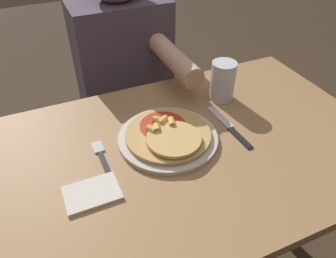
{
  "coord_description": "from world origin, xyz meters",
  "views": [
    {
      "loc": [
        -0.33,
        -0.59,
        1.37
      ],
      "look_at": [
        -0.05,
        0.05,
        0.81
      ],
      "focal_mm": 35.0,
      "sensor_mm": 36.0,
      "label": 1
    }
  ],
  "objects": [
    {
      "name": "knife",
      "position": [
        0.14,
        0.03,
        0.77
      ],
      "size": [
        0.03,
        0.22,
        0.0
      ],
      "color": "black",
      "rests_on": "dining_table"
    },
    {
      "name": "drinking_glass",
      "position": [
        0.2,
        0.17,
        0.84
      ],
      "size": [
        0.08,
        0.08,
        0.13
      ],
      "color": "silver",
      "rests_on": "dining_table"
    },
    {
      "name": "fork",
      "position": [
        -0.24,
        0.04,
        0.77
      ],
      "size": [
        0.03,
        0.18,
        0.0
      ],
      "color": "black",
      "rests_on": "dining_table"
    },
    {
      "name": "plate",
      "position": [
        -0.05,
        0.05,
        0.78
      ],
      "size": [
        0.28,
        0.28,
        0.01
      ],
      "color": "beige",
      "rests_on": "dining_table"
    },
    {
      "name": "pizza",
      "position": [
        -0.05,
        0.04,
        0.8
      ],
      "size": [
        0.24,
        0.24,
        0.04
      ],
      "color": "tan",
      "rests_on": "plate"
    },
    {
      "name": "dining_table",
      "position": [
        0.0,
        0.0,
        0.63
      ],
      "size": [
        1.09,
        0.71,
        0.77
      ],
      "color": "#9E754C",
      "rests_on": "ground_plane"
    },
    {
      "name": "person_diner",
      "position": [
        -0.01,
        0.58,
        0.69
      ],
      "size": [
        0.37,
        0.52,
        1.19
      ],
      "color": "#2D2D38",
      "rests_on": "ground_plane"
    },
    {
      "name": "napkin",
      "position": [
        -0.29,
        -0.06,
        0.77
      ],
      "size": [
        0.13,
        0.09,
        0.01
      ],
      "color": "silver",
      "rests_on": "dining_table"
    }
  ]
}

